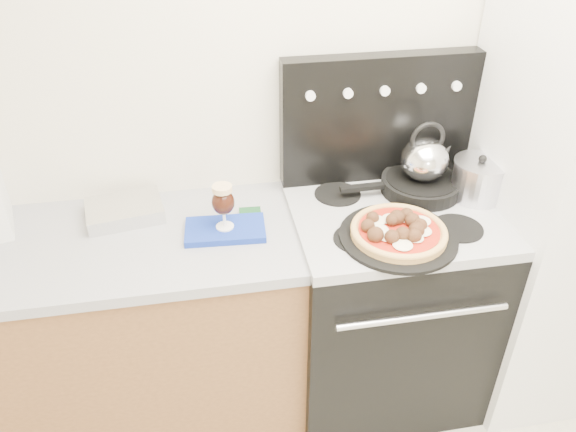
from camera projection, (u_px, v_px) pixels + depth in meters
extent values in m
cube|color=beige|center=(355.00, 95.00, 2.16)|extent=(3.50, 0.01, 2.50)
cube|color=brown|center=(112.00, 338.00, 2.21)|extent=(1.45, 0.60, 0.86)
cube|color=#9A9AA3|center=(89.00, 247.00, 1.96)|extent=(1.48, 0.63, 0.04)
cube|color=black|center=(383.00, 307.00, 2.35)|extent=(0.76, 0.65, 0.88)
cube|color=#ADADB2|center=(394.00, 215.00, 2.09)|extent=(0.76, 0.65, 0.04)
cube|color=black|center=(378.00, 119.00, 2.17)|extent=(0.76, 0.08, 0.50)
cube|color=silver|center=(572.00, 190.00, 2.15)|extent=(0.64, 0.68, 1.90)
cube|color=white|center=(125.00, 210.00, 2.07)|extent=(0.30, 0.24, 0.05)
cube|color=#152F9B|center=(225.00, 230.00, 1.99)|extent=(0.29, 0.18, 0.02)
cylinder|color=black|center=(398.00, 237.00, 1.93)|extent=(0.49, 0.49, 0.01)
cylinder|color=black|center=(421.00, 185.00, 2.18)|extent=(0.31, 0.31, 0.05)
cylinder|color=silver|center=(478.00, 181.00, 2.13)|extent=(0.23, 0.23, 0.14)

